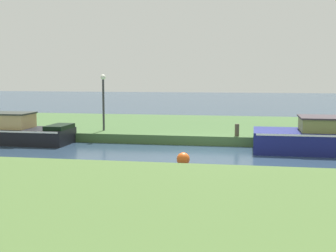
{
  "coord_description": "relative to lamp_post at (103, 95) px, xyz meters",
  "views": [
    {
      "loc": [
        1.57,
        -17.25,
        3.0
      ],
      "look_at": [
        -1.84,
        1.2,
        0.9
      ],
      "focal_mm": 49.43,
      "sensor_mm": 36.0,
      "label": 1
    }
  ],
  "objects": [
    {
      "name": "channel_buoy",
      "position": [
        4.6,
        -5.62,
        -1.84
      ],
      "size": [
        0.44,
        0.44,
        0.44
      ],
      "primitive_type": "sphere",
      "color": "#E55919",
      "rests_on": "ground_plane"
    },
    {
      "name": "mooring_post_near",
      "position": [
        6.18,
        -0.87,
        -1.4
      ],
      "size": [
        0.18,
        0.18,
        0.51
      ],
      "primitive_type": "cylinder",
      "color": "#433D2E",
      "rests_on": "riverbank_far"
    },
    {
      "name": "riverbank_far",
      "position": [
        5.27,
        3.77,
        -1.86
      ],
      "size": [
        72.0,
        10.0,
        0.4
      ],
      "primitive_type": "cube",
      "color": "#3E5E32",
      "rests_on": "ground_plane"
    },
    {
      "name": "lamp_post",
      "position": [
        0.0,
        0.0,
        0.0
      ],
      "size": [
        0.24,
        0.24,
        2.6
      ],
      "color": "#333338",
      "rests_on": "riverbank_far"
    },
    {
      "name": "ground_plane",
      "position": [
        5.27,
        -3.23,
        -2.06
      ],
      "size": [
        120.0,
        120.0,
        0.0
      ],
      "primitive_type": "plane",
      "color": "#273B4F"
    },
    {
      "name": "riverbank_near",
      "position": [
        5.27,
        -12.23,
        -1.86
      ],
      "size": [
        72.0,
        10.0,
        0.4
      ],
      "primitive_type": "cube",
      "color": "#45622F",
      "rests_on": "ground_plane"
    }
  ]
}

